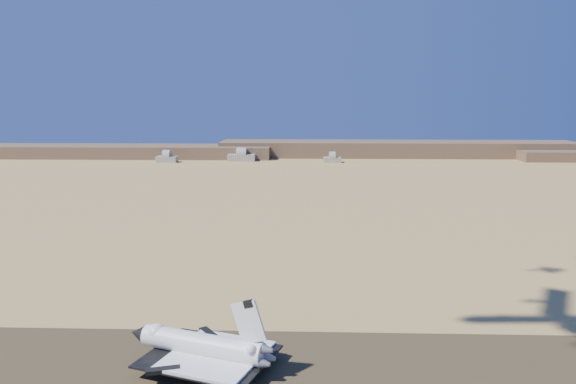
{
  "coord_description": "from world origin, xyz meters",
  "views": [
    {
      "loc": [
        13.27,
        -133.36,
        68.92
      ],
      "look_at": [
        8.31,
        8.0,
        45.23
      ],
      "focal_mm": 35.0,
      "sensor_mm": 36.0,
      "label": 1
    }
  ],
  "objects_px": {
    "shuttle": "(201,347)",
    "crew_b": "(231,374)",
    "crew_c": "(227,382)",
    "crew_a": "(222,381)"
  },
  "relations": [
    {
      "from": "shuttle",
      "to": "crew_b",
      "type": "xyz_separation_m",
      "value": [
        8.45,
        -5.27,
        -4.49
      ]
    },
    {
      "from": "shuttle",
      "to": "crew_c",
      "type": "height_order",
      "value": "shuttle"
    },
    {
      "from": "crew_a",
      "to": "crew_b",
      "type": "relative_size",
      "value": 0.98
    },
    {
      "from": "crew_b",
      "to": "crew_c",
      "type": "distance_m",
      "value": 3.76
    },
    {
      "from": "crew_a",
      "to": "crew_c",
      "type": "height_order",
      "value": "crew_a"
    },
    {
      "from": "shuttle",
      "to": "crew_b",
      "type": "bearing_deg",
      "value": -12.88
    },
    {
      "from": "crew_c",
      "to": "crew_b",
      "type": "bearing_deg",
      "value": -66.14
    },
    {
      "from": "crew_a",
      "to": "crew_b",
      "type": "xyz_separation_m",
      "value": [
        1.89,
        3.46,
        0.02
      ]
    },
    {
      "from": "crew_c",
      "to": "crew_a",
      "type": "bearing_deg",
      "value": 21.35
    },
    {
      "from": "crew_a",
      "to": "shuttle",
      "type": "bearing_deg",
      "value": 47.75
    }
  ]
}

